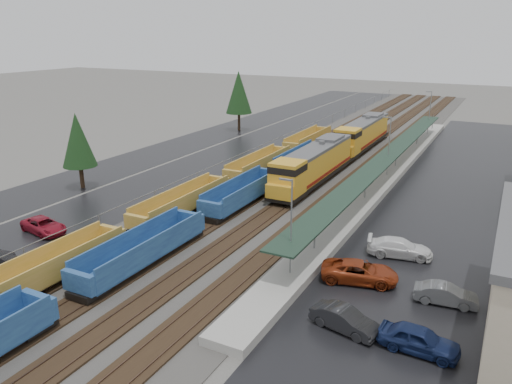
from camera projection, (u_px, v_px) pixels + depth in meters
ballast_strip at (339, 155)px, 75.40m from camera, size 20.00×160.00×0.08m
trackbed at (339, 154)px, 75.36m from camera, size 14.60×160.00×0.22m
west_parking_lot at (252, 145)px, 82.00m from camera, size 10.00×160.00×0.02m
west_road at (201, 139)px, 86.39m from camera, size 9.00×160.00×0.02m
east_commuter_lot at (467, 191)px, 58.63m from camera, size 16.00×100.00×0.02m
station_platform at (387, 174)px, 62.58m from camera, size 3.00×80.00×8.00m
chainlink_fence at (278, 140)px, 77.77m from camera, size 0.08×160.04×2.02m
tree_west_near at (78, 140)px, 57.97m from camera, size 3.96×3.96×9.00m
tree_west_far at (239, 92)px, 91.75m from camera, size 4.84×4.84×11.00m
locomotive_lead at (313, 165)px, 59.99m from camera, size 3.22×21.22×4.80m
locomotive_trail at (362, 134)px, 77.71m from camera, size 3.22×21.22×4.80m
well_string_yellow at (183, 204)px, 50.76m from camera, size 2.60×83.40×2.30m
well_string_blue at (143, 251)px, 39.68m from camera, size 2.76×80.25×2.45m
parked_car_west_c at (44, 226)px, 46.24m from camera, size 3.16×5.33×1.39m
parked_car_east_a at (345, 320)px, 31.15m from camera, size 2.51×4.68×1.47m
parked_car_east_b at (360, 272)px, 37.20m from camera, size 3.88×6.13×1.58m
parked_car_east_c at (400, 248)px, 41.35m from camera, size 3.18×5.62×1.54m
parked_car_east_d at (419, 340)px, 29.02m from camera, size 2.07×4.74×1.59m
parked_car_east_e at (446, 295)px, 34.17m from camera, size 1.93×4.37×1.40m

